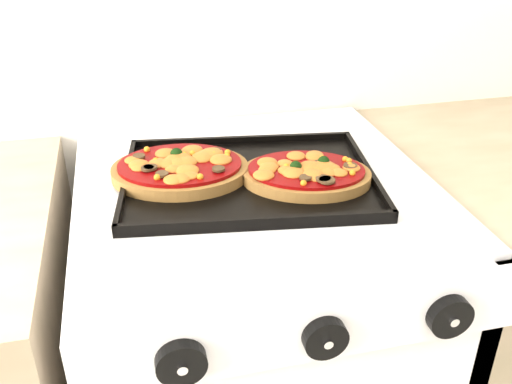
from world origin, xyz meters
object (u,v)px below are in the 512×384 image
object	(u,v)px
baking_tray	(249,177)
pizza_left	(180,168)
stove	(255,374)
pizza_right	(306,173)

from	to	relation	value
baking_tray	pizza_left	world-z (taller)	pizza_left
stove	pizza_left	distance (m)	0.50
pizza_left	pizza_right	distance (m)	0.21
stove	pizza_right	bearing A→B (deg)	-28.39
stove	pizza_right	world-z (taller)	pizza_right
stove	pizza_left	bearing A→B (deg)	169.41
pizza_left	stove	bearing A→B (deg)	-10.59
baking_tray	pizza_right	size ratio (longest dim) A/B	1.95
pizza_left	pizza_right	world-z (taller)	pizza_left
baking_tray	pizza_right	bearing A→B (deg)	-12.08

